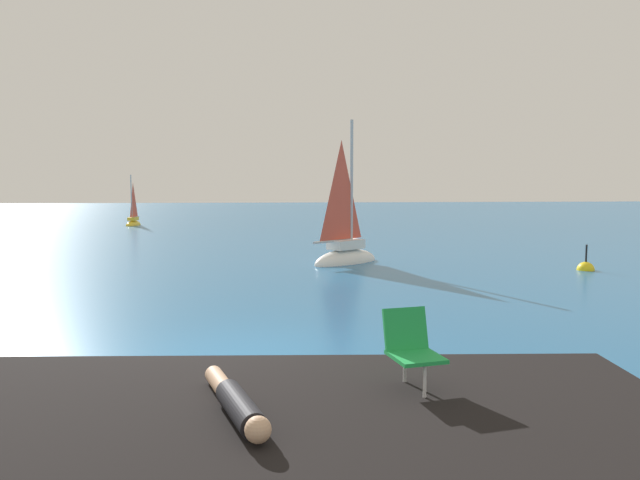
{
  "coord_description": "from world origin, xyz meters",
  "views": [
    {
      "loc": [
        0.4,
        -9.28,
        2.84
      ],
      "look_at": [
        2.09,
        8.6,
        1.1
      ],
      "focal_mm": 32.59,
      "sensor_mm": 36.0,
      "label": 1
    }
  ],
  "objects_px": {
    "sailboat_near": "(345,254)",
    "marker_buoy": "(586,270)",
    "sailboat_far": "(133,222)",
    "person_sunbather": "(236,403)",
    "beach_chair": "(411,345)"
  },
  "relations": [
    {
      "from": "sailboat_far",
      "to": "person_sunbather",
      "type": "xyz_separation_m",
      "value": [
        8.76,
        -35.62,
        0.65
      ]
    },
    {
      "from": "sailboat_near",
      "to": "person_sunbather",
      "type": "bearing_deg",
      "value": -138.83
    },
    {
      "from": "sailboat_near",
      "to": "person_sunbather",
      "type": "relative_size",
      "value": 3.29
    },
    {
      "from": "sailboat_near",
      "to": "sailboat_far",
      "type": "distance_m",
      "value": 23.44
    },
    {
      "from": "sailboat_near",
      "to": "person_sunbather",
      "type": "distance_m",
      "value": 15.76
    },
    {
      "from": "sailboat_near",
      "to": "marker_buoy",
      "type": "bearing_deg",
      "value": -55.47
    },
    {
      "from": "person_sunbather",
      "to": "beach_chair",
      "type": "relative_size",
      "value": 2.15
    },
    {
      "from": "sailboat_far",
      "to": "person_sunbather",
      "type": "height_order",
      "value": "sailboat_far"
    },
    {
      "from": "person_sunbather",
      "to": "beach_chair",
      "type": "height_order",
      "value": "beach_chair"
    },
    {
      "from": "sailboat_near",
      "to": "marker_buoy",
      "type": "height_order",
      "value": "sailboat_near"
    },
    {
      "from": "sailboat_near",
      "to": "person_sunbather",
      "type": "height_order",
      "value": "sailboat_near"
    },
    {
      "from": "person_sunbather",
      "to": "marker_buoy",
      "type": "height_order",
      "value": "person_sunbather"
    },
    {
      "from": "person_sunbather",
      "to": "marker_buoy",
      "type": "relative_size",
      "value": 1.51
    },
    {
      "from": "sailboat_far",
      "to": "person_sunbather",
      "type": "bearing_deg",
      "value": 23.0
    },
    {
      "from": "sailboat_near",
      "to": "sailboat_far",
      "type": "xyz_separation_m",
      "value": [
        -11.9,
        20.19,
        -0.1
      ]
    }
  ]
}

